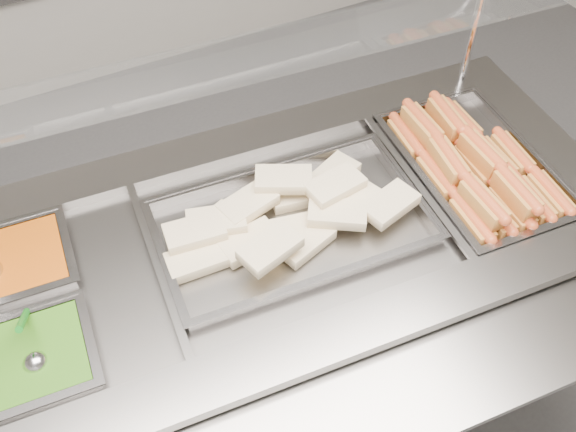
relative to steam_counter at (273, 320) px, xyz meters
name	(u,v)px	position (x,y,z in m)	size (l,w,h in m)	color
steam_counter	(273,320)	(0.00, 0.00, 0.00)	(2.06, 1.04, 0.96)	gray
tray_rail	(357,410)	(-0.04, -0.54, 0.43)	(1.93, 0.54, 0.06)	gray
sneeze_guard	(233,63)	(0.02, 0.23, 0.86)	(1.77, 0.45, 0.47)	silver
pan_hotdogs	(473,173)	(0.66, -0.05, 0.43)	(0.41, 0.61, 0.11)	gray
pan_wraps	(292,227)	(0.06, -0.01, 0.45)	(0.75, 0.48, 0.07)	gray
pan_beans	(11,272)	(-0.67, 0.21, 0.44)	(0.34, 0.28, 0.11)	gray
pan_peas	(26,369)	(-0.69, -0.10, 0.44)	(0.34, 0.28, 0.11)	gray
hotdogs_in_buns	(472,165)	(0.64, -0.06, 0.48)	(0.35, 0.57, 0.12)	#A56822
tortilla_wraps	(280,218)	(0.03, 0.01, 0.49)	(0.71, 0.35, 0.10)	beige
serving_spoon	(34,355)	(-0.66, -0.11, 0.49)	(0.06, 0.18, 0.16)	#B6B6BB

